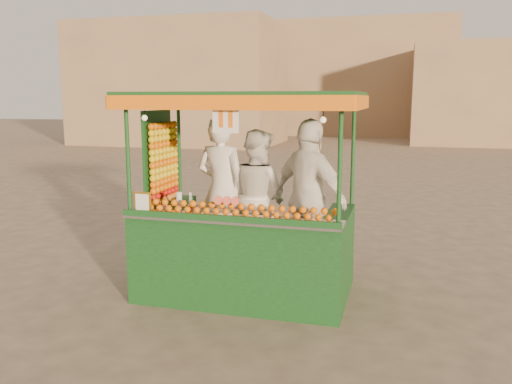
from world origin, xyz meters
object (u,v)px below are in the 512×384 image
(vendor_middle, at_px, (258,196))
(vendor_right, at_px, (309,198))
(vendor_left, at_px, (222,190))
(juice_cart, at_px, (239,232))

(vendor_middle, xyz_separation_m, vendor_right, (0.72, -0.36, 0.08))
(vendor_left, bearing_deg, vendor_middle, -156.29)
(vendor_right, bearing_deg, vendor_middle, 7.11)
(juice_cart, height_order, vendor_middle, juice_cart)
(vendor_middle, bearing_deg, vendor_left, 44.34)
(vendor_right, bearing_deg, vendor_left, 21.33)
(vendor_middle, distance_m, vendor_right, 0.81)
(vendor_middle, relative_size, vendor_right, 0.92)
(vendor_left, distance_m, vendor_middle, 0.45)
(juice_cart, xyz_separation_m, vendor_left, (-0.34, 0.39, 0.42))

